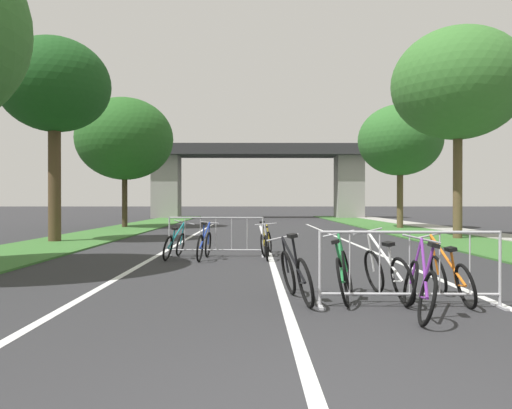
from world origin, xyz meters
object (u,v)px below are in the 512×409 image
tree_right_cypress_far (400,140)px  bicycle_green_7 (344,274)px  tree_left_pine_near (54,86)px  bicycle_yellow_6 (266,242)px  crowd_barrier_nearest (410,269)px  bicycle_purple_4 (419,287)px  tree_right_oak_near (458,84)px  bicycle_silver_8 (267,244)px  bicycle_black_2 (296,275)px  bicycle_orange_0 (450,277)px  bicycle_teal_5 (175,245)px  tree_left_oak_mid (125,139)px  bicycle_white_3 (387,274)px  crowd_barrier_second (216,237)px  bicycle_blue_1 (204,245)px

tree_right_cypress_far → bicycle_green_7: bearing=-108.7°
tree_left_pine_near → bicycle_yellow_6: (7.42, -4.12, -5.20)m
tree_right_cypress_far → crowd_barrier_nearest: 21.13m
bicycle_purple_4 → bicycle_yellow_6: size_ratio=1.03×
tree_right_oak_near → bicycle_silver_8: (-7.53, -6.41, -5.61)m
bicycle_black_2 → bicycle_orange_0: bearing=-9.7°
tree_right_cypress_far → bicycle_teal_5: tree_right_cypress_far is taller
tree_right_oak_near → bicycle_silver_8: tree_right_oak_near is taller
tree_left_pine_near → crowd_barrier_nearest: (9.20, -10.96, -5.03)m
tree_right_cypress_far → bicycle_purple_4: tree_right_cypress_far is taller
tree_left_oak_mid → bicycle_green_7: tree_left_oak_mid is taller
bicycle_white_3 → bicycle_teal_5: size_ratio=1.00×
crowd_barrier_second → bicycle_teal_5: size_ratio=1.48×
bicycle_purple_4 → bicycle_silver_8: 6.67m
bicycle_yellow_6 → bicycle_orange_0: bearing=-58.5°
tree_left_oak_mid → bicycle_black_2: (7.72, -20.42, -4.54)m
bicycle_silver_8 → tree_left_oak_mid: bearing=-60.6°
bicycle_blue_1 → bicycle_yellow_6: bicycle_blue_1 is taller
tree_left_pine_near → bicycle_blue_1: tree_left_pine_near is taller
crowd_barrier_nearest → bicycle_silver_8: 6.16m
bicycle_purple_4 → bicycle_black_2: bearing=154.7°
bicycle_purple_4 → bicycle_green_7: size_ratio=1.00×
crowd_barrier_second → tree_left_oak_mid: bearing=112.8°
tree_right_oak_near → bicycle_blue_1: size_ratio=4.72×
bicycle_orange_0 → bicycle_green_7: size_ratio=0.97×
tree_left_oak_mid → bicycle_yellow_6: tree_left_oak_mid is taller
bicycle_orange_0 → bicycle_silver_8: (-2.50, 5.51, 0.00)m
bicycle_green_7 → tree_left_oak_mid: bearing=126.7°
bicycle_white_3 → bicycle_teal_5: bicycle_white_3 is taller
crowd_barrier_second → bicycle_purple_4: (3.06, -6.80, -0.15)m
tree_left_pine_near → bicycle_green_7: bearing=-51.1°
tree_right_oak_near → tree_right_cypress_far: bearing=89.8°
tree_left_oak_mid → crowd_barrier_second: size_ratio=2.85×
tree_right_cypress_far → bicycle_blue_1: (-9.13, -14.22, -4.37)m
crowd_barrier_second → bicycle_orange_0: bearing=-56.9°
tree_left_pine_near → bicycle_white_3: tree_left_pine_near is taller
bicycle_white_3 → bicycle_yellow_6: (-1.62, 6.28, -0.04)m
tree_right_cypress_far → bicycle_yellow_6: bearing=-120.1°
tree_right_cypress_far → bicycle_purple_4: size_ratio=3.82×
crowd_barrier_second → bicycle_silver_8: size_ratio=1.46×
crowd_barrier_second → bicycle_silver_8: crowd_barrier_second is taller
bicycle_purple_4 → bicycle_teal_5: 7.60m
tree_right_oak_near → bicycle_blue_1: (-9.10, -6.64, -5.59)m
crowd_barrier_nearest → bicycle_black_2: (-1.53, 0.41, -0.14)m
tree_left_oak_mid → bicycle_orange_0: (9.96, -20.45, -4.57)m
bicycle_orange_0 → bicycle_teal_5: bearing=133.1°
bicycle_black_2 → bicycle_teal_5: bicycle_black_2 is taller
bicycle_black_2 → tree_right_oak_near: bearing=49.6°
crowd_barrier_nearest → bicycle_black_2: size_ratio=1.48×
bicycle_white_3 → tree_right_cypress_far: bearing=64.2°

